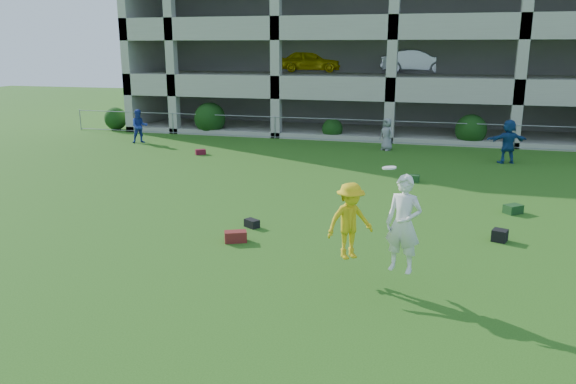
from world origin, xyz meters
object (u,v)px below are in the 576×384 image
(bystander_d, at_px, (508,141))
(parking_garage, at_px, (406,26))
(bystander_c, at_px, (387,134))
(bystander_a, at_px, (139,126))
(frisbee_contest, at_px, (370,222))
(crate_d, at_px, (500,235))

(bystander_d, distance_m, parking_garage, 14.36)
(bystander_c, distance_m, bystander_d, 5.48)
(bystander_a, bearing_deg, frisbee_contest, -81.93)
(bystander_a, distance_m, frisbee_contest, 19.94)
(bystander_d, height_order, parking_garage, parking_garage)
(bystander_c, distance_m, crate_d, 12.88)
(bystander_d, bearing_deg, bystander_c, -37.05)
(bystander_a, relative_size, parking_garage, 0.06)
(bystander_d, bearing_deg, crate_d, 64.67)
(bystander_c, xyz_separation_m, crate_d, (4.12, -12.19, -0.61))
(crate_d, height_order, parking_garage, parking_garage)
(bystander_c, relative_size, crate_d, 4.36)
(bystander_d, height_order, crate_d, bystander_d)
(bystander_a, height_order, frisbee_contest, frisbee_contest)
(parking_garage, bearing_deg, bystander_a, -135.81)
(bystander_a, bearing_deg, bystander_c, -29.24)
(bystander_c, height_order, bystander_d, bystander_d)
(crate_d, height_order, frisbee_contest, frisbee_contest)
(bystander_d, distance_m, crate_d, 10.61)
(bystander_a, xyz_separation_m, frisbee_contest, (13.61, -14.57, 0.52))
(bystander_c, xyz_separation_m, parking_garage, (-0.12, 10.65, 5.25))
(bystander_a, relative_size, bystander_c, 1.12)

